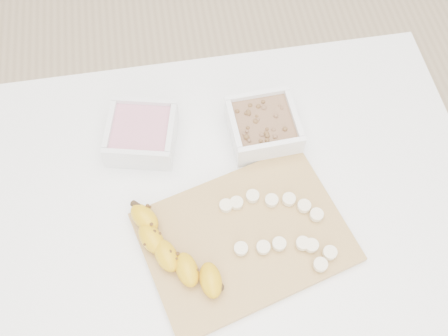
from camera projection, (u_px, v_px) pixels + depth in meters
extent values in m
plane|color=#C6AD89|center=(225.00, 292.00, 1.64)|extent=(3.50, 3.50, 0.00)
cube|color=white|center=(226.00, 200.00, 0.99)|extent=(1.00, 0.70, 0.04)
cylinder|color=white|center=(58.00, 186.00, 1.43)|extent=(0.05, 0.05, 0.71)
cylinder|color=white|center=(355.00, 143.00, 1.49)|extent=(0.05, 0.05, 0.71)
cube|color=white|center=(142.00, 134.00, 1.01)|extent=(0.16, 0.16, 0.06)
cube|color=#C97E91|center=(142.00, 133.00, 1.00)|extent=(0.13, 0.13, 0.04)
cube|color=white|center=(263.00, 126.00, 1.01)|extent=(0.14, 0.14, 0.06)
cube|color=brown|center=(263.00, 126.00, 1.01)|extent=(0.12, 0.12, 0.04)
cube|color=tan|center=(245.00, 237.00, 0.93)|extent=(0.42, 0.35, 0.01)
cylinder|color=#FAEBC2|center=(226.00, 206.00, 0.94)|extent=(0.03, 0.03, 0.01)
cylinder|color=#FAEBC2|center=(236.00, 203.00, 0.95)|extent=(0.03, 0.03, 0.01)
cylinder|color=#FAEBC2|center=(253.00, 196.00, 0.95)|extent=(0.03, 0.03, 0.01)
cylinder|color=#FAEBC2|center=(272.00, 200.00, 0.95)|extent=(0.03, 0.03, 0.01)
cylinder|color=#FAEBC2|center=(289.00, 199.00, 0.95)|extent=(0.03, 0.03, 0.01)
cylinder|color=#FAEBC2|center=(304.00, 206.00, 0.94)|extent=(0.03, 0.03, 0.01)
cylinder|color=#FAEBC2|center=(317.00, 215.00, 0.93)|extent=(0.03, 0.03, 0.01)
cylinder|color=#FAEBC2|center=(241.00, 249.00, 0.90)|extent=(0.03, 0.03, 0.01)
cylinder|color=#FAEBC2|center=(263.00, 247.00, 0.90)|extent=(0.03, 0.03, 0.01)
cylinder|color=#FAEBC2|center=(279.00, 244.00, 0.90)|extent=(0.03, 0.03, 0.01)
cylinder|color=#FAEBC2|center=(303.00, 243.00, 0.90)|extent=(0.03, 0.03, 0.01)
cylinder|color=#FAEBC2|center=(311.00, 246.00, 0.90)|extent=(0.03, 0.03, 0.01)
cylinder|color=#FAEBC2|center=(330.00, 253.00, 0.89)|extent=(0.03, 0.03, 0.01)
cylinder|color=#FAEBC2|center=(320.00, 265.00, 0.88)|extent=(0.03, 0.03, 0.01)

